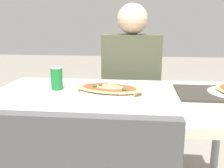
{
  "coord_description": "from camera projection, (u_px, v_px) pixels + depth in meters",
  "views": [
    {
      "loc": [
        0.12,
        -1.3,
        1.1
      ],
      "look_at": [
        -0.02,
        0.02,
        0.78
      ],
      "focal_mm": 42.0,
      "sensor_mm": 36.0,
      "label": 1
    }
  ],
  "objects": [
    {
      "name": "dining_table",
      "position": [
        116.0,
        109.0,
        1.37
      ],
      "size": [
        1.37,
        0.78,
        0.72
      ],
      "color": "beige",
      "rests_on": "ground_plane"
    },
    {
      "name": "chair_far_seated",
      "position": [
        131.0,
        95.0,
        2.1
      ],
      "size": [
        0.4,
        0.4,
        0.93
      ],
      "rotation": [
        0.0,
        0.0,
        3.14
      ],
      "color": "#4C4C4C",
      "rests_on": "ground_plane"
    },
    {
      "name": "person_seated",
      "position": [
        131.0,
        73.0,
        1.94
      ],
      "size": [
        0.42,
        0.24,
        1.23
      ],
      "rotation": [
        0.0,
        0.0,
        3.14
      ],
      "color": "#2D2D38",
      "rests_on": "ground_plane"
    },
    {
      "name": "pizza_main",
      "position": [
        109.0,
        89.0,
        1.42
      ],
      "size": [
        0.41,
        0.31,
        0.06
      ],
      "color": "white",
      "rests_on": "dining_table"
    },
    {
      "name": "soda_can",
      "position": [
        57.0,
        79.0,
        1.48
      ],
      "size": [
        0.07,
        0.07,
        0.12
      ],
      "color": "#197233",
      "rests_on": "dining_table"
    },
    {
      "name": "serving_tray",
      "position": [
        218.0,
        93.0,
        1.39
      ],
      "size": [
        0.43,
        0.32,
        0.01
      ],
      "color": "#332D28",
      "rests_on": "dining_table"
    }
  ]
}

